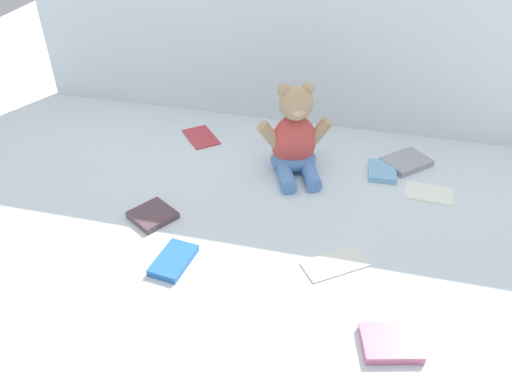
{
  "coord_description": "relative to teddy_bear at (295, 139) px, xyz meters",
  "views": [
    {
      "loc": [
        0.24,
        -1.01,
        0.78
      ],
      "look_at": [
        0.02,
        -0.1,
        0.1
      ],
      "focal_mm": 35.95,
      "sensor_mm": 36.0,
      "label": 1
    }
  ],
  "objects": [
    {
      "name": "ground_plane",
      "position": [
        -0.06,
        -0.17,
        -0.09
      ],
      "size": [
        3.2,
        3.2,
        0.0
      ],
      "primitive_type": "plane",
      "color": "silver"
    },
    {
      "name": "book_case_7",
      "position": [
        0.36,
        -0.03,
        -0.09
      ],
      "size": [
        0.13,
        0.09,
        0.01
      ],
      "primitive_type": "cube",
      "rotation": [
        0.0,
        0.0,
        4.65
      ],
      "color": "white",
      "rests_on": "ground_plane"
    },
    {
      "name": "teddy_bear",
      "position": [
        0.0,
        0.0,
        0.0
      ],
      "size": [
        0.2,
        0.21,
        0.25
      ],
      "rotation": [
        0.0,
        0.0,
        0.37
      ],
      "color": "#D84C47",
      "rests_on": "ground_plane"
    },
    {
      "name": "backdrop_drape",
      "position": [
        -0.06,
        0.29,
        0.26
      ],
      "size": [
        1.69,
        0.03,
        0.7
      ],
      "primitive_type": "cube",
      "color": "white",
      "rests_on": "ground_plane"
    },
    {
      "name": "book_case_0",
      "position": [
        0.28,
        -0.54,
        -0.08
      ],
      "size": [
        0.12,
        0.11,
        0.02
      ],
      "primitive_type": "cube",
      "rotation": [
        0.0,
        0.0,
        4.97
      ],
      "color": "#C06485",
      "rests_on": "ground_plane"
    },
    {
      "name": "book_case_6",
      "position": [
        0.16,
        -0.36,
        -0.09
      ],
      "size": [
        0.15,
        0.14,
        0.01
      ],
      "primitive_type": "cube",
      "rotation": [
        0.0,
        0.0,
        2.21
      ],
      "color": "silver",
      "rests_on": "ground_plane"
    },
    {
      "name": "book_case_1",
      "position": [
        -0.18,
        -0.44,
        -0.08
      ],
      "size": [
        0.08,
        0.12,
        0.02
      ],
      "primitive_type": "cube",
      "rotation": [
        0.0,
        0.0,
        3.02
      ],
      "color": "#2663AD",
      "rests_on": "ground_plane"
    },
    {
      "name": "book_case_4",
      "position": [
        0.3,
        0.1,
        -0.08
      ],
      "size": [
        0.15,
        0.15,
        0.02
      ],
      "primitive_type": "cube",
      "rotation": [
        0.0,
        0.0,
        2.35
      ],
      "color": "#9B9AA9",
      "rests_on": "ground_plane"
    },
    {
      "name": "book_case_3",
      "position": [
        0.24,
        0.03,
        -0.08
      ],
      "size": [
        0.08,
        0.1,
        0.02
      ],
      "primitive_type": "cube",
      "rotation": [
        0.0,
        0.0,
        0.06
      ],
      "color": "#78B6E3",
      "rests_on": "ground_plane"
    },
    {
      "name": "book_case_5",
      "position": [
        -0.29,
        -0.3,
        -0.08
      ],
      "size": [
        0.13,
        0.13,
        0.02
      ],
      "primitive_type": "cube",
      "rotation": [
        0.0,
        0.0,
        2.58
      ],
      "color": "#543E44",
      "rests_on": "ground_plane"
    },
    {
      "name": "book_case_2",
      "position": [
        -0.3,
        0.1,
        -0.09
      ],
      "size": [
        0.14,
        0.15,
        0.01
      ],
      "primitive_type": "cube",
      "rotation": [
        0.0,
        0.0,
        0.7
      ],
      "color": "#C03A43",
      "rests_on": "ground_plane"
    }
  ]
}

